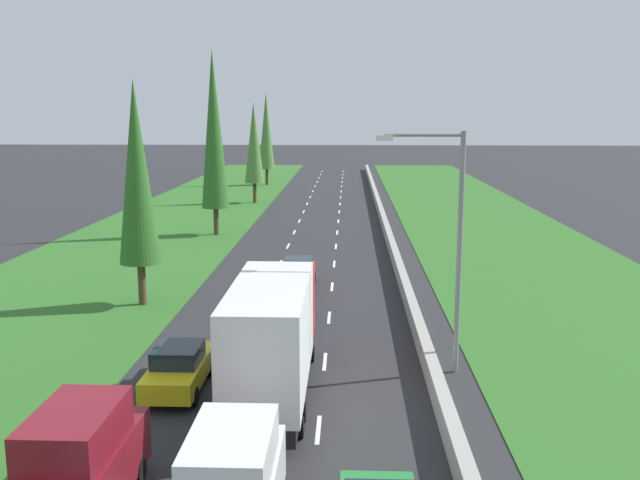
# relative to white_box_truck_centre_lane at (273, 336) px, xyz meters

# --- Properties ---
(ground_plane) EXTENTS (300.00, 300.00, 0.00)m
(ground_plane) POSITION_rel_white_box_truck_centre_lane_xyz_m (-0.10, 36.46, -2.18)
(ground_plane) COLOR #28282B
(ground_plane) RESTS_ON ground
(grass_verge_left) EXTENTS (14.00, 140.00, 0.04)m
(grass_verge_left) POSITION_rel_white_box_truck_centre_lane_xyz_m (-12.75, 36.46, -2.16)
(grass_verge_left) COLOR #2D6623
(grass_verge_left) RESTS_ON ground
(grass_verge_right) EXTENTS (14.00, 140.00, 0.04)m
(grass_verge_right) POSITION_rel_white_box_truck_centre_lane_xyz_m (14.25, 36.46, -2.16)
(grass_verge_right) COLOR #2D6623
(grass_verge_right) RESTS_ON ground
(median_barrier) EXTENTS (0.44, 120.00, 0.85)m
(median_barrier) POSITION_rel_white_box_truck_centre_lane_xyz_m (5.60, 36.46, -1.76)
(median_barrier) COLOR #9E9B93
(median_barrier) RESTS_ON ground
(lane_markings) EXTENTS (3.64, 116.00, 0.01)m
(lane_markings) POSITION_rel_white_box_truck_centre_lane_xyz_m (-0.10, 36.46, -2.18)
(lane_markings) COLOR white
(lane_markings) RESTS_ON ground
(white_box_truck_centre_lane) EXTENTS (2.46, 9.40, 4.18)m
(white_box_truck_centre_lane) POSITION_rel_white_box_truck_centre_lane_xyz_m (0.00, 0.00, 0.00)
(white_box_truck_centre_lane) COLOR black
(white_box_truck_centre_lane) RESTS_ON ground
(maroon_van_left_lane) EXTENTS (1.96, 4.90, 2.82)m
(maroon_van_left_lane) POSITION_rel_white_box_truck_centre_lane_xyz_m (-3.84, -7.43, -0.78)
(maroon_van_left_lane) COLOR maroon
(maroon_van_left_lane) RESTS_ON ground
(teal_hatchback_centre_lane) EXTENTS (1.74, 3.90, 1.72)m
(teal_hatchback_centre_lane) POSITION_rel_white_box_truck_centre_lane_xyz_m (0.02, 8.73, -1.35)
(teal_hatchback_centre_lane) COLOR teal
(teal_hatchback_centre_lane) RESTS_ON ground
(yellow_sedan_left_lane) EXTENTS (1.82, 4.50, 1.64)m
(yellow_sedan_left_lane) POSITION_rel_white_box_truck_centre_lane_xyz_m (-3.38, 0.48, -1.37)
(yellow_sedan_left_lane) COLOR yellow
(yellow_sedan_left_lane) RESTS_ON ground
(red_hatchback_centre_lane) EXTENTS (1.74, 3.90, 1.72)m
(red_hatchback_centre_lane) POSITION_rel_white_box_truck_centre_lane_xyz_m (-0.20, 15.29, -1.35)
(red_hatchback_centre_lane) COLOR red
(red_hatchback_centre_lane) RESTS_ON ground
(poplar_tree_second) EXTENTS (2.08, 2.08, 11.27)m
(poplar_tree_second) POSITION_rel_white_box_truck_centre_lane_xyz_m (-7.87, 11.33, 4.50)
(poplar_tree_second) COLOR #4C3823
(poplar_tree_second) RESTS_ON ground
(poplar_tree_third) EXTENTS (2.16, 2.16, 14.44)m
(poplar_tree_third) POSITION_rel_white_box_truck_centre_lane_xyz_m (-7.96, 31.97, 6.09)
(poplar_tree_third) COLOR #4C3823
(poplar_tree_third) RESTS_ON ground
(poplar_tree_fourth) EXTENTS (2.07, 2.07, 10.73)m
(poplar_tree_fourth) POSITION_rel_white_box_truck_centre_lane_xyz_m (-7.52, 51.96, 4.23)
(poplar_tree_fourth) COLOR #4C3823
(poplar_tree_fourth) RESTS_ON ground
(poplar_tree_fifth) EXTENTS (2.11, 2.11, 12.31)m
(poplar_tree_fifth) POSITION_rel_white_box_truck_centre_lane_xyz_m (-8.38, 70.77, 5.02)
(poplar_tree_fifth) COLOR #4C3823
(poplar_tree_fifth) RESTS_ON ground
(street_light_mast) EXTENTS (3.20, 0.28, 9.00)m
(street_light_mast) POSITION_rel_white_box_truck_centre_lane_xyz_m (6.26, 2.59, 3.05)
(street_light_mast) COLOR gray
(street_light_mast) RESTS_ON ground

